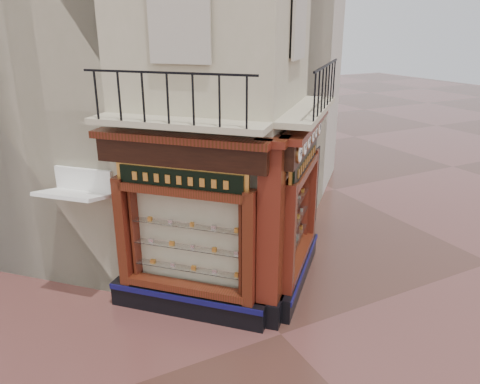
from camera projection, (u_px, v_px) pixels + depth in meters
ground at (281, 334)px, 9.50m from camera, size 80.00×80.00×0.00m
main_building at (166, 21)px, 12.60m from camera, size 11.31×11.31×12.00m
neighbour_left at (59, 40)px, 13.76m from camera, size 11.31×11.31×11.00m
neighbour_right at (212, 38)px, 15.91m from camera, size 11.31×11.31×11.00m
shopfront_left at (184, 230)px, 9.52m from camera, size 2.86×2.86×3.98m
shopfront_right at (299, 207)px, 10.75m from camera, size 2.86×2.86×3.98m
corner_pilaster at (270, 238)px, 9.25m from camera, size 0.85×0.85×3.98m
balcony at (247, 116)px, 9.31m from camera, size 5.94×2.97×1.03m
clock_a at (299, 153)px, 8.92m from camera, size 0.32×0.32×0.40m
clock_b at (304, 146)px, 9.41m from camera, size 0.31×0.31×0.39m
clock_c at (308, 141)px, 9.84m from camera, size 0.28×0.28×0.35m
clock_d at (312, 135)px, 10.32m from camera, size 0.26×0.26×0.32m
clock_e at (315, 131)px, 10.71m from camera, size 0.26×0.26×0.31m
clock_f at (319, 127)px, 11.19m from camera, size 0.33×0.33×0.41m
awning at (86, 301)px, 10.64m from camera, size 1.57×1.57×0.25m
signboard_left at (180, 179)px, 9.07m from camera, size 2.01×2.01×0.54m
signboard_right at (305, 160)px, 10.34m from camera, size 2.15×2.15×0.58m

